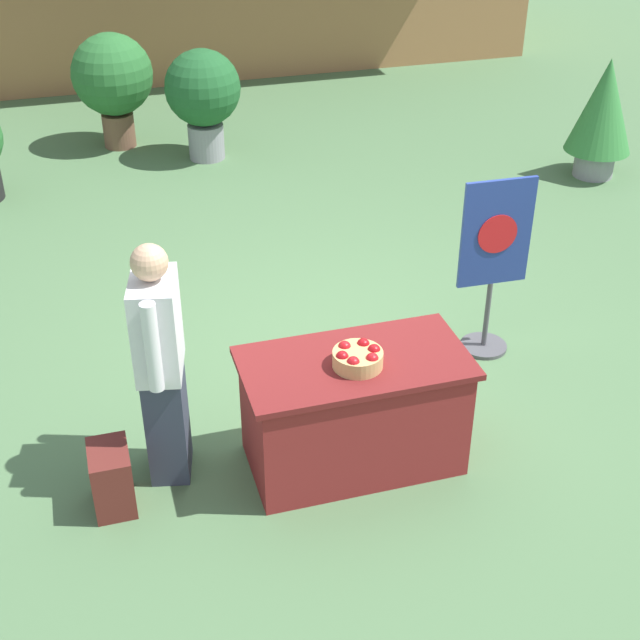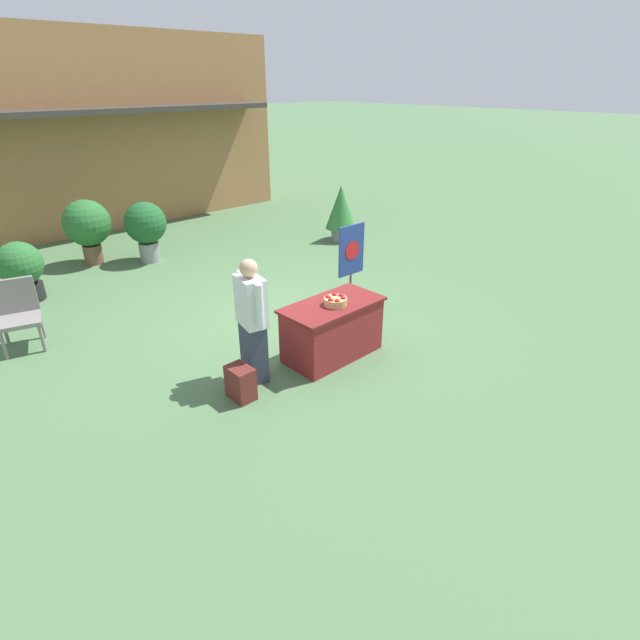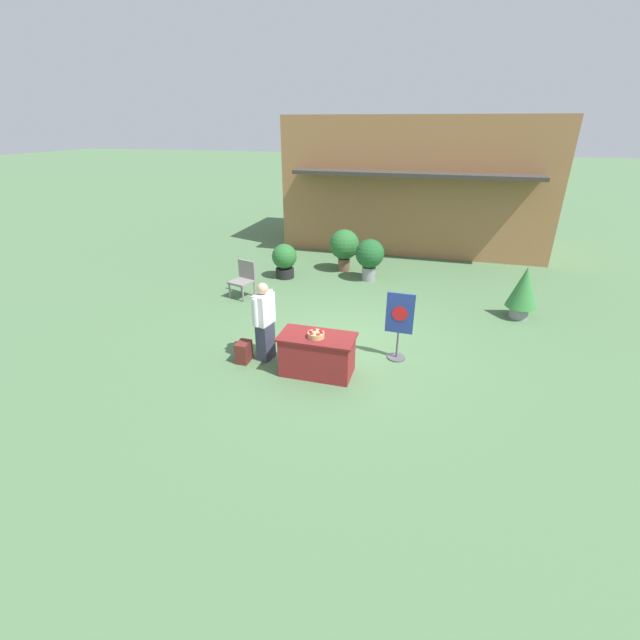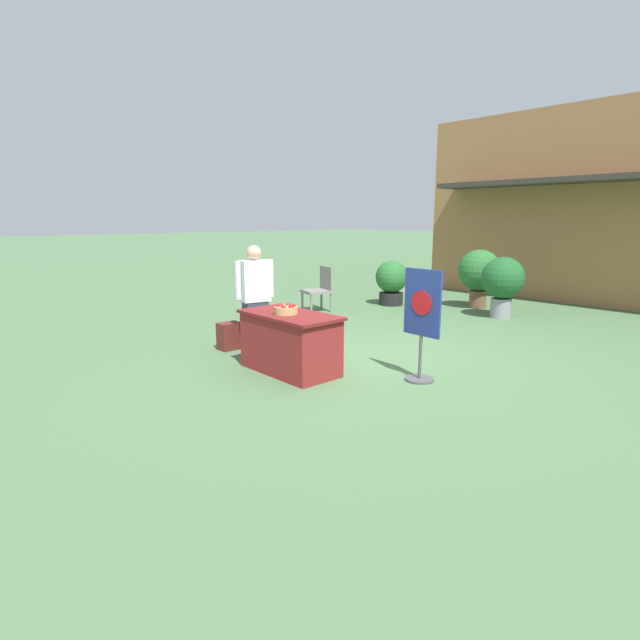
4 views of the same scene
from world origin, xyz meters
name	(u,v)px [view 4 (image 4 of 4)]	position (x,y,z in m)	size (l,w,h in m)	color
ground_plane	(370,359)	(0.00, 0.00, 0.00)	(120.00, 120.00, 0.00)	#4C7047
storefront_building	(639,206)	(0.57, 9.13, 2.29)	(9.20, 5.01, 4.56)	#9E6B42
display_table	(290,342)	(-0.33, -1.20, 0.40)	(1.40, 0.73, 0.79)	maroon
apple_basket	(286,309)	(-0.33, -1.26, 0.85)	(0.31, 0.31, 0.13)	tan
person_visitor	(255,299)	(-1.47, -0.96, 0.82)	(0.34, 0.60, 1.61)	#33384C
backpack	(230,336)	(-1.85, -1.19, 0.21)	(0.24, 0.34, 0.42)	maroon
poster_board	(422,322)	(1.06, -0.24, 0.76)	(0.54, 0.36, 1.40)	#4C4C51
patio_chair	(321,287)	(-3.33, 2.06, 0.53)	(0.68, 0.68, 0.97)	gray
potted_plant_near_right	(391,281)	(-2.81, 3.81, 0.57)	(0.75, 0.75, 1.04)	black
potted_plant_near_left	(479,272)	(-1.22, 4.94, 0.82)	(0.93, 0.93, 1.32)	brown
potted_plant_far_right	(503,281)	(-0.30, 4.28, 0.76)	(0.85, 0.85, 1.24)	gray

